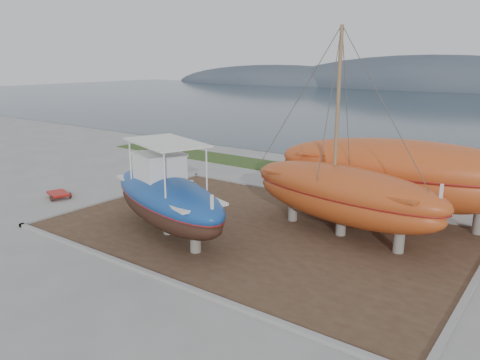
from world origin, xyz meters
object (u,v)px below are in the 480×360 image
Objects in this scene: white_dinghy at (162,189)px; orange_sailboat at (346,135)px; blue_caique at (167,188)px; orange_bare_hull at (401,183)px; red_trailer at (58,195)px.

white_dinghy is 10.88m from orange_sailboat.
blue_caique is at bearing -135.89° from orange_sailboat.
orange_sailboat reaches higher than orange_bare_hull.
red_trailer is at bearing -156.45° from orange_sailboat.
blue_caique reaches higher than orange_bare_hull.
orange_bare_hull is (11.61, 4.18, 1.30)m from white_dinghy.
white_dinghy is (-3.88, 3.40, -1.45)m from blue_caique.
orange_bare_hull reaches higher than white_dinghy.
orange_bare_hull is at bearing 39.80° from red_trailer.
white_dinghy is 0.36× the size of orange_bare_hull.
orange_sailboat reaches higher than white_dinghy.
orange_bare_hull is 18.38m from red_trailer.
orange_sailboat is 4.31m from orange_bare_hull.
blue_caique is at bearing 14.14° from red_trailer.
white_dinghy is at bearing 157.99° from blue_caique.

